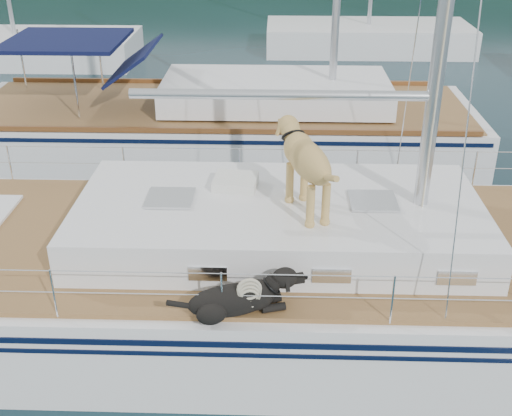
{
  "coord_description": "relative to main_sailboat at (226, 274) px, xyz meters",
  "views": [
    {
      "loc": [
        0.74,
        -7.36,
        5.45
      ],
      "look_at": [
        0.5,
        0.2,
        1.6
      ],
      "focal_mm": 45.0,
      "sensor_mm": 36.0,
      "label": 1
    }
  ],
  "objects": [
    {
      "name": "neighbor_sailboat",
      "position": [
        -0.45,
        6.02,
        -0.06
      ],
      "size": [
        11.0,
        3.5,
        13.3
      ],
      "color": "white",
      "rests_on": "ground"
    },
    {
      "name": "ground",
      "position": [
        -0.1,
        0.01,
        -0.68
      ],
      "size": [
        120.0,
        120.0,
        0.0
      ],
      "primitive_type": "plane",
      "color": "black",
      "rests_on": "ground"
    },
    {
      "name": "bg_boat_center",
      "position": [
        3.9,
        16.01,
        -0.23
      ],
      "size": [
        7.2,
        3.0,
        11.65
      ],
      "color": "white",
      "rests_on": "ground"
    },
    {
      "name": "bg_boat_west",
      "position": [
        -8.1,
        14.01,
        -0.24
      ],
      "size": [
        8.0,
        3.0,
        11.65
      ],
      "color": "white",
      "rests_on": "ground"
    },
    {
      "name": "main_sailboat",
      "position": [
        0.0,
        0.0,
        0.0
      ],
      "size": [
        12.0,
        3.92,
        14.01
      ],
      "color": "white",
      "rests_on": "ground"
    }
  ]
}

